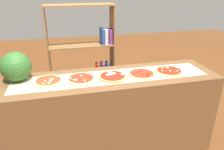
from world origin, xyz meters
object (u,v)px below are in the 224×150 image
at_px(pizza_pepperoni_3, 142,74).
at_px(pizza_mushroom_4, 169,71).
at_px(pizza_mushroom_0, 48,81).
at_px(watermelon, 16,67).
at_px(bookshelf, 90,68).
at_px(pizza_mozzarella_2, 112,76).
at_px(pizza_mushroom_1, 81,79).

height_order(pizza_pepperoni_3, pizza_mushroom_4, pizza_mushroom_4).
xyz_separation_m(pizza_mushroom_0, pizza_pepperoni_3, (0.98, -0.04, -0.00)).
bearing_deg(watermelon, pizza_pepperoni_3, -6.75).
bearing_deg(pizza_mushroom_0, pizza_mushroom_4, -1.48).
bearing_deg(bookshelf, pizza_mushroom_0, -122.06).
height_order(pizza_mushroom_0, pizza_mozzarella_2, same).
bearing_deg(bookshelf, watermelon, -138.43).
height_order(pizza_mozzarella_2, pizza_pepperoni_3, pizza_mozzarella_2).
distance_m(pizza_pepperoni_3, watermelon, 1.30).
bearing_deg(pizza_mozzarella_2, pizza_mushroom_4, 0.85).
bearing_deg(pizza_mozzarella_2, pizza_mushroom_1, 177.04).
height_order(pizza_mushroom_0, pizza_mushroom_4, pizza_mushroom_0).
bearing_deg(pizza_mushroom_4, pizza_pepperoni_3, -178.32).
distance_m(pizza_mushroom_0, bookshelf, 1.03).
relative_size(pizza_mozzarella_2, pizza_mushroom_4, 1.01).
height_order(pizza_mushroom_1, watermelon, watermelon).
bearing_deg(pizza_pepperoni_3, bookshelf, 116.90).
height_order(pizza_pepperoni_3, bookshelf, bookshelf).
bearing_deg(pizza_mushroom_4, pizza_mushroom_0, 178.52).
distance_m(pizza_mushroom_0, watermelon, 0.35).
xyz_separation_m(pizza_mushroom_1, pizza_mozzarella_2, (0.33, -0.02, 0.00)).
relative_size(pizza_mushroom_0, pizza_mozzarella_2, 0.96).
height_order(pizza_mushroom_0, pizza_pepperoni_3, pizza_mushroom_0).
height_order(pizza_mozzarella_2, bookshelf, bookshelf).
xyz_separation_m(pizza_pepperoni_3, watermelon, (-1.28, 0.15, 0.14)).
distance_m(pizza_mushroom_0, pizza_mushroom_4, 1.31).
relative_size(pizza_mushroom_1, bookshelf, 0.18).
xyz_separation_m(pizza_mushroom_1, bookshelf, (0.20, 0.87, -0.23)).
height_order(pizza_pepperoni_3, watermelon, watermelon).
relative_size(pizza_pepperoni_3, watermelon, 0.98).
xyz_separation_m(pizza_pepperoni_3, pizza_mushroom_4, (0.33, 0.01, 0.00)).
height_order(pizza_mushroom_0, bookshelf, bookshelf).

